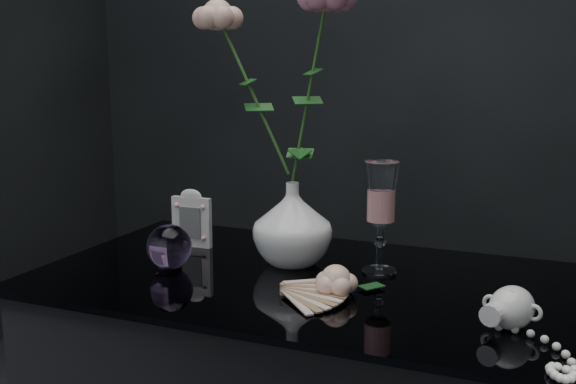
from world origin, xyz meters
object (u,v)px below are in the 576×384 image
at_px(picture_frame, 192,218).
at_px(paperweight, 169,247).
at_px(wine_glass, 381,218).
at_px(vase, 292,224).
at_px(pearl_jar, 512,306).
at_px(loose_rose, 336,280).

distance_m(picture_frame, paperweight, 0.17).
bearing_deg(wine_glass, picture_frame, 176.53).
distance_m(vase, pearl_jar, 0.47).
bearing_deg(pearl_jar, vase, 173.65).
xyz_separation_m(picture_frame, loose_rose, (0.39, -0.18, -0.04)).
distance_m(vase, wine_glass, 0.18).
bearing_deg(pearl_jar, paperweight, -169.02).
bearing_deg(loose_rose, paperweight, 152.15).
distance_m(paperweight, loose_rose, 0.35).
bearing_deg(vase, paperweight, -149.79).
relative_size(loose_rose, pearl_jar, 0.68).
relative_size(wine_glass, picture_frame, 1.68).
bearing_deg(picture_frame, pearl_jar, -19.04).
xyz_separation_m(vase, picture_frame, (-0.25, 0.04, -0.02)).
relative_size(vase, loose_rose, 1.01).
height_order(vase, loose_rose, vase).
relative_size(vase, paperweight, 1.87).
xyz_separation_m(wine_glass, paperweight, (-0.38, -0.13, -0.06)).
height_order(wine_glass, paperweight, wine_glass).
xyz_separation_m(vase, loose_rose, (0.14, -0.15, -0.05)).
bearing_deg(loose_rose, wine_glass, 53.87).
xyz_separation_m(paperweight, loose_rose, (0.35, -0.03, -0.02)).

